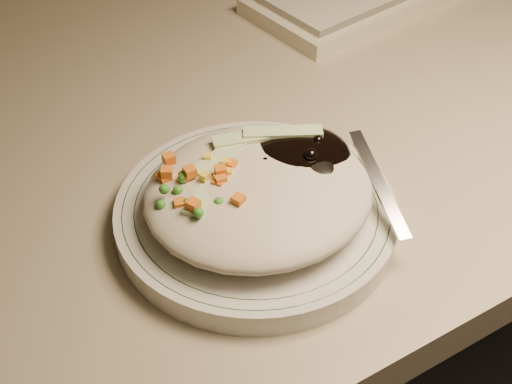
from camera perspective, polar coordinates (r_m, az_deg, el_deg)
desk at (r=0.90m, az=-0.90°, el=-2.75°), size 1.40×0.70×0.74m
plate at (r=0.61m, az=-0.00°, el=-1.83°), size 0.24×0.24×0.02m
plate_rim at (r=0.60m, az=0.00°, el=-1.14°), size 0.23×0.23×0.00m
meal at (r=0.59m, az=0.40°, el=0.52°), size 0.21×0.19×0.05m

